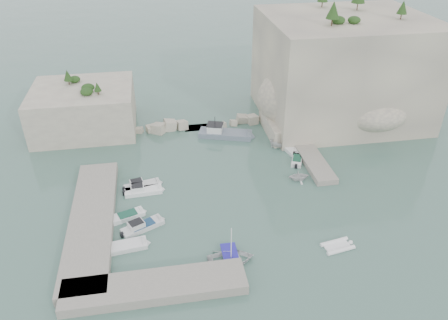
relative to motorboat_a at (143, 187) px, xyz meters
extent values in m
plane|color=#4A6F62|center=(11.08, -5.74, 0.00)|extent=(400.00, 400.00, 0.00)
cube|color=beige|center=(34.08, 17.26, 8.50)|extent=(26.00, 22.00, 17.00)
cube|color=beige|center=(24.08, 12.26, 1.25)|extent=(8.00, 10.00, 2.50)
cube|color=beige|center=(-8.92, 19.26, 3.50)|extent=(16.00, 14.00, 7.00)
cube|color=#9E9689|center=(-5.92, -6.74, 0.55)|extent=(5.00, 24.00, 1.10)
cube|color=#9E9689|center=(1.08, -18.24, 0.55)|extent=(18.00, 4.00, 1.10)
cube|color=#9E9689|center=(24.58, 4.26, 0.40)|extent=(3.00, 16.00, 0.80)
cube|color=beige|center=(10.08, 16.26, 0.70)|extent=(28.00, 3.00, 1.40)
imported|color=white|center=(9.17, -15.50, 0.00)|extent=(5.03, 3.59, 1.04)
imported|color=silver|center=(21.08, -1.76, 0.00)|extent=(2.97, 2.59, 1.52)
imported|color=silver|center=(21.56, 7.34, 0.00)|extent=(4.42, 2.08, 1.65)
cylinder|color=white|center=(9.17, -15.50, 2.62)|extent=(0.10, 0.10, 4.20)
cone|color=#1E4219|center=(29.08, 12.26, 19.27)|extent=(1.96, 1.96, 2.45)
cone|color=#1E4219|center=(41.08, 14.26, 18.82)|extent=(1.57, 1.57, 1.96)
cone|color=#1E4219|center=(-10.92, 21.26, 8.62)|extent=(1.40, 1.40, 1.75)
cone|color=#1E4219|center=(-5.92, 16.26, 8.30)|extent=(1.12, 1.12, 1.40)
camera|label=1|loc=(2.74, -49.01, 33.37)|focal=35.00mm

